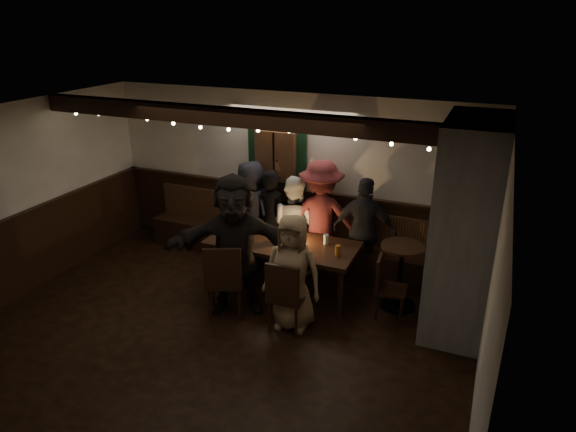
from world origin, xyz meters
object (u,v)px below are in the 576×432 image
at_px(person_g, 292,272).
at_px(person_f, 235,245).
at_px(person_a, 252,211).
at_px(person_c, 294,224).
at_px(person_e, 365,231).
at_px(chair_near_right, 285,293).
at_px(chair_end, 385,283).
at_px(chair_near_left, 224,277).
at_px(person_b, 272,219).
at_px(high_top, 401,268).
at_px(dining_table, 282,246).
at_px(person_d, 321,218).

bearing_deg(person_g, person_f, 169.92).
height_order(person_a, person_c, person_a).
distance_m(person_e, person_g, 1.56).
height_order(chair_near_right, chair_end, chair_near_right).
height_order(chair_near_left, person_b, person_b).
bearing_deg(person_c, chair_near_left, 93.46).
bearing_deg(person_e, high_top, 138.23).
relative_size(high_top, person_g, 0.60).
xyz_separation_m(chair_end, person_e, (-0.50, 0.80, 0.32)).
distance_m(high_top, person_g, 1.50).
relative_size(dining_table, person_g, 1.39).
xyz_separation_m(person_c, person_f, (-0.27, -1.32, 0.18)).
bearing_deg(person_f, person_g, -28.81).
distance_m(chair_near_right, person_a, 2.11).
xyz_separation_m(dining_table, person_b, (-0.44, 0.64, 0.10)).
bearing_deg(chair_near_left, person_d, 67.05).
height_order(dining_table, person_e, person_e).
height_order(person_a, person_f, person_f).
relative_size(person_a, person_e, 1.02).
xyz_separation_m(person_a, person_b, (0.40, -0.12, -0.03)).
height_order(chair_near_right, person_e, person_e).
relative_size(chair_near_right, person_g, 0.64).
bearing_deg(person_a, person_d, -158.96).
distance_m(person_a, person_d, 1.14).
distance_m(person_b, person_f, 1.33).
height_order(dining_table, high_top, same).
distance_m(chair_near_left, person_e, 2.15).
height_order(person_c, person_e, person_e).
bearing_deg(person_e, chair_near_right, 69.18).
bearing_deg(chair_near_left, person_f, 81.96).
relative_size(person_b, person_c, 1.04).
bearing_deg(person_a, chair_end, -177.52).
relative_size(person_b, person_g, 1.04).
xyz_separation_m(person_a, person_d, (1.14, -0.03, 0.07)).
height_order(chair_near_left, person_g, person_g).
xyz_separation_m(dining_table, chair_end, (1.47, -0.09, -0.21)).
xyz_separation_m(chair_near_right, high_top, (1.17, 1.11, 0.03)).
xyz_separation_m(dining_table, chair_near_right, (0.43, -0.91, -0.14)).
distance_m(high_top, person_e, 0.85).
relative_size(chair_end, person_f, 0.45).
xyz_separation_m(chair_near_left, person_f, (0.04, 0.25, 0.35)).
relative_size(dining_table, person_a, 1.29).
bearing_deg(person_e, person_d, -3.67).
bearing_deg(person_a, chair_near_left, 127.27).
distance_m(person_d, person_e, 0.67).
height_order(chair_near_left, chair_end, chair_near_left).
xyz_separation_m(chair_near_left, person_c, (0.31, 1.57, 0.17)).
height_order(chair_near_left, high_top, chair_near_left).
relative_size(person_d, person_g, 1.17).
bearing_deg(person_d, chair_near_left, 49.13).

